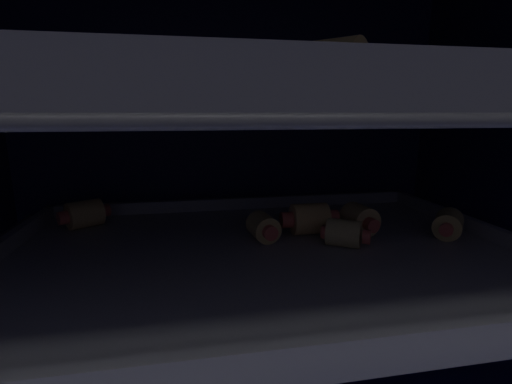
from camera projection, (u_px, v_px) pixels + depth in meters
ground_plane at (263, 364)px, 34.51cm from camera, size 58.57×42.71×1.20cm
oven_wall_back at (233, 126)px, 49.87cm from camera, size 58.57×1.20×41.76cm
oven_rack_lower at (263, 265)px, 32.37cm from camera, size 53.56×39.50×0.72cm
baking_tray_lower at (263, 255)px, 32.17cm from camera, size 45.06×30.69×2.25cm
pig_in_blanket_lower_0 at (263, 227)px, 34.88cm from camera, size 2.98×4.50×2.54cm
pig_in_blanket_lower_1 at (448, 224)px, 35.78cm from camera, size 4.32×4.53×2.59cm
pig_in_blanket_lower_2 at (85, 214)px, 38.71cm from camera, size 5.10×4.25×2.89cm
pig_in_blanket_lower_3 at (346, 235)px, 32.78cm from camera, size 4.33×3.70×2.51cm
pig_in_blanket_lower_4 at (359, 219)px, 36.71cm from camera, size 3.32×5.09×2.94cm
pig_in_blanket_lower_5 at (309, 219)px, 36.56cm from camera, size 5.84×3.14×3.12cm
oven_rack_upper at (264, 116)px, 29.62cm from camera, size 53.42×39.50×0.58cm
baking_tray_upper at (264, 104)px, 29.41cm from camera, size 45.06×30.69×2.70cm
pig_in_blanket_upper_0 at (324, 83)px, 30.46cm from camera, size 4.17×4.45×2.84cm
pig_in_blanket_upper_1 at (381, 87)px, 40.01cm from camera, size 3.59×4.63×3.39cm
pig_in_blanket_upper_2 at (511, 78)px, 25.64cm from camera, size 4.02×4.81×2.70cm
pig_in_blanket_upper_3 at (135, 89)px, 38.01cm from camera, size 5.42×3.77×2.73cm
pig_in_blanket_upper_4 at (430, 84)px, 31.61cm from camera, size 6.08×3.90×2.78cm
pig_in_blanket_upper_5 at (360, 87)px, 34.10cm from camera, size 4.40×6.07×2.61cm
pig_in_blanket_upper_6 at (208, 89)px, 40.00cm from camera, size 3.56×5.15×3.01cm
pig_in_blanket_upper_7 at (331, 67)px, 19.81cm from camera, size 4.79×5.12×2.84cm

